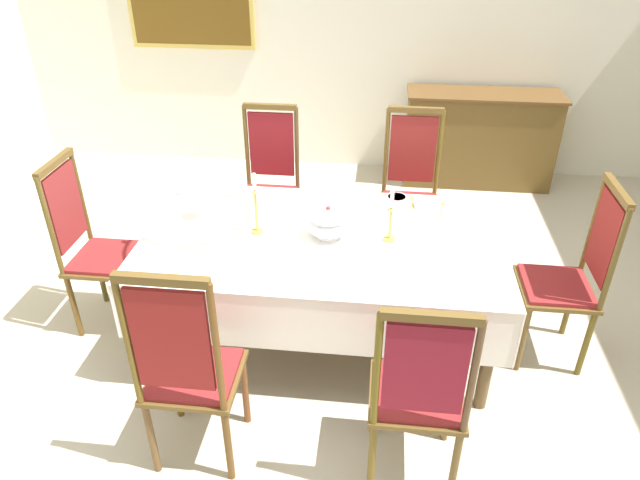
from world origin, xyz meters
name	(u,v)px	position (x,y,z in m)	size (l,w,h in m)	color
ground	(320,350)	(0.00, 0.00, -0.02)	(6.72, 5.87, 0.04)	#BCB19C
back_wall	(356,12)	(0.00, 2.97, 1.54)	(6.72, 0.08, 3.07)	silver
dining_table	(322,247)	(0.00, 0.14, 0.67)	(2.11, 1.22, 0.75)	brown
tablecloth	(322,249)	(0.00, 0.14, 0.66)	(2.13, 1.24, 0.36)	white
chair_south_a	(187,368)	(-0.52, -0.89, 0.61)	(0.44, 0.42, 1.21)	brown
chair_north_a	(270,182)	(-0.52, 1.16, 0.59)	(0.44, 0.42, 1.17)	brown
chair_south_b	(419,391)	(0.55, -0.88, 0.58)	(0.44, 0.42, 1.12)	brown
chair_north_b	(410,189)	(0.55, 1.16, 0.60)	(0.44, 0.42, 1.19)	#53451A
chair_head_west	(93,244)	(-1.46, 0.14, 0.59)	(0.42, 0.44, 1.16)	brown
chair_head_east	(571,274)	(1.46, 0.14, 0.59)	(0.42, 0.44, 1.16)	brown
soup_tureen	(328,222)	(0.03, 0.14, 0.85)	(0.25, 0.25, 0.20)	white
candlestick_west	(256,209)	(-0.39, 0.14, 0.91)	(0.07, 0.07, 0.39)	gold
candlestick_east	(390,221)	(0.39, 0.14, 0.88)	(0.07, 0.07, 0.32)	gold
bowl_near_left	(426,204)	(0.62, 0.59, 0.77)	(0.15, 0.15, 0.04)	white
bowl_near_right	(397,198)	(0.44, 0.65, 0.77)	(0.14, 0.14, 0.03)	white
spoon_primary	(443,205)	(0.74, 0.61, 0.76)	(0.05, 0.18, 0.01)	gold
spoon_secondary	(412,199)	(0.54, 0.68, 0.76)	(0.03, 0.18, 0.01)	gold
sideboard	(479,139)	(1.25, 2.66, 0.45)	(1.44, 0.48, 0.90)	brown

